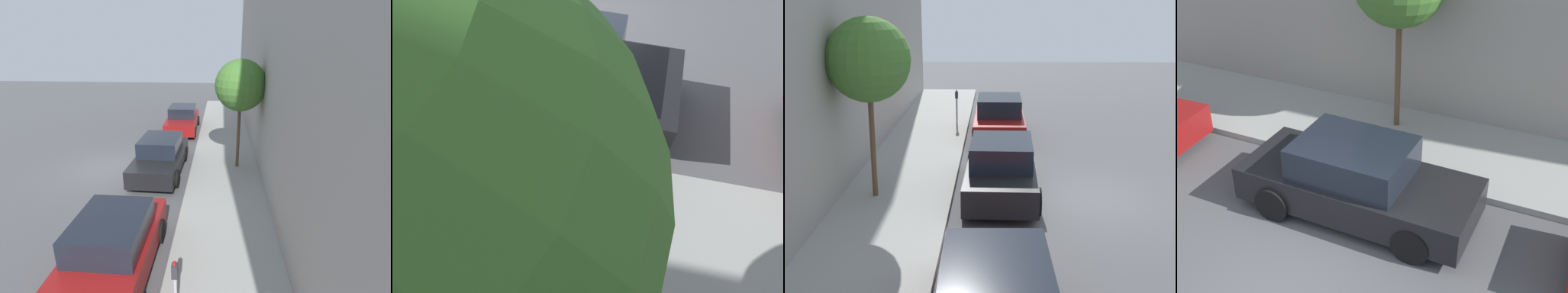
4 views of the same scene
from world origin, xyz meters
TOP-DOWN VIEW (x-y plane):
  - ground_plane at (0.00, 0.00)m, footprint 60.00×60.00m
  - sidewalk at (4.95, 0.00)m, footprint 2.89×32.00m
  - parked_sedan_nearest at (2.25, -6.36)m, footprint 1.92×4.50m
  - parked_sedan_second at (2.22, -0.16)m, footprint 1.92×4.53m
  - parking_meter_near at (3.95, -7.67)m, footprint 0.11×0.15m
  - street_tree at (5.50, 0.38)m, footprint 2.10×2.10m

SIDE VIEW (x-z plane):
  - ground_plane at x=0.00m, z-range 0.00..0.00m
  - sidewalk at x=4.95m, z-range 0.00..0.15m
  - parked_sedan_second at x=2.22m, z-range -0.05..1.49m
  - parked_sedan_nearest at x=2.25m, z-range -0.05..1.49m
  - parking_meter_near at x=3.95m, z-range 0.31..1.72m
  - street_tree at x=5.50m, z-range 1.38..5.95m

